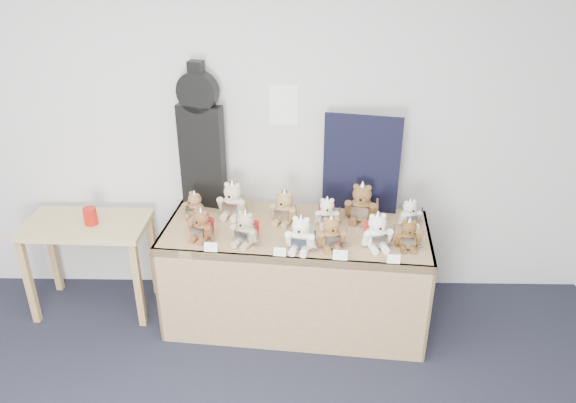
{
  "coord_description": "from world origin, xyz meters",
  "views": [
    {
      "loc": [
        0.68,
        -1.42,
        2.71
      ],
      "look_at": [
        0.62,
        1.92,
        1.04
      ],
      "focal_mm": 35.0,
      "sensor_mm": 36.0,
      "label": 1
    }
  ],
  "objects_px": {
    "side_table": "(88,238)",
    "teddy_front_far_right": "(377,232)",
    "teddy_back_far_left": "(195,206)",
    "red_cup": "(90,216)",
    "guitar_case": "(201,138)",
    "teddy_back_centre_right": "(327,213)",
    "teddy_front_end": "(408,235)",
    "teddy_front_far_left": "(201,226)",
    "teddy_back_right": "(361,204)",
    "teddy_front_right": "(331,234)",
    "teddy_front_left": "(246,229)",
    "teddy_back_centre_left": "(284,208)",
    "teddy_back_end": "(409,214)",
    "teddy_front_centre": "(301,235)",
    "teddy_back_left": "(233,201)",
    "display_table": "(295,254)"
  },
  "relations": [
    {
      "from": "teddy_front_right",
      "to": "display_table",
      "type": "bearing_deg",
      "value": 136.31
    },
    {
      "from": "teddy_front_right",
      "to": "teddy_back_centre_right",
      "type": "xyz_separation_m",
      "value": [
        -0.01,
        0.31,
        -0.01
      ]
    },
    {
      "from": "teddy_front_centre",
      "to": "teddy_front_far_right",
      "type": "xyz_separation_m",
      "value": [
        0.5,
        0.05,
        0.0
      ]
    },
    {
      "from": "teddy_front_far_right",
      "to": "teddy_back_centre_left",
      "type": "xyz_separation_m",
      "value": [
        -0.62,
        0.33,
        -0.0
      ]
    },
    {
      "from": "teddy_back_centre_left",
      "to": "teddy_back_end",
      "type": "xyz_separation_m",
      "value": [
        0.89,
        -0.03,
        -0.02
      ]
    },
    {
      "from": "teddy_back_centre_left",
      "to": "side_table",
      "type": "bearing_deg",
      "value": -159.83
    },
    {
      "from": "display_table",
      "to": "teddy_back_far_left",
      "type": "height_order",
      "value": "teddy_back_far_left"
    },
    {
      "from": "teddy_front_left",
      "to": "teddy_back_far_left",
      "type": "xyz_separation_m",
      "value": [
        -0.4,
        0.36,
        -0.02
      ]
    },
    {
      "from": "guitar_case",
      "to": "teddy_front_left",
      "type": "xyz_separation_m",
      "value": [
        0.36,
        -0.57,
        -0.43
      ]
    },
    {
      "from": "teddy_front_far_right",
      "to": "teddy_back_end",
      "type": "height_order",
      "value": "teddy_front_far_right"
    },
    {
      "from": "teddy_front_end",
      "to": "teddy_back_centre_right",
      "type": "relative_size",
      "value": 0.99
    },
    {
      "from": "guitar_case",
      "to": "teddy_back_centre_left",
      "type": "bearing_deg",
      "value": -8.25
    },
    {
      "from": "teddy_front_left",
      "to": "teddy_front_far_right",
      "type": "relative_size",
      "value": 0.96
    },
    {
      "from": "teddy_front_left",
      "to": "teddy_front_far_right",
      "type": "distance_m",
      "value": 0.87
    },
    {
      "from": "teddy_back_left",
      "to": "teddy_back_far_left",
      "type": "xyz_separation_m",
      "value": [
        -0.27,
        -0.04,
        -0.03
      ]
    },
    {
      "from": "teddy_front_far_left",
      "to": "teddy_back_right",
      "type": "relative_size",
      "value": 0.78
    },
    {
      "from": "guitar_case",
      "to": "teddy_back_centre_right",
      "type": "distance_m",
      "value": 1.06
    },
    {
      "from": "display_table",
      "to": "teddy_front_far_left",
      "type": "distance_m",
      "value": 0.69
    },
    {
      "from": "display_table",
      "to": "teddy_front_centre",
      "type": "relative_size",
      "value": 6.98
    },
    {
      "from": "side_table",
      "to": "teddy_front_far_right",
      "type": "relative_size",
      "value": 3.26
    },
    {
      "from": "display_table",
      "to": "guitar_case",
      "type": "bearing_deg",
      "value": 152.66
    },
    {
      "from": "teddy_front_far_right",
      "to": "teddy_back_centre_right",
      "type": "xyz_separation_m",
      "value": [
        -0.32,
        0.29,
        -0.02
      ]
    },
    {
      "from": "side_table",
      "to": "teddy_front_far_right",
      "type": "bearing_deg",
      "value": -7.75
    },
    {
      "from": "teddy_back_right",
      "to": "teddy_front_right",
      "type": "bearing_deg",
      "value": -107.66
    },
    {
      "from": "teddy_front_far_left",
      "to": "teddy_front_left",
      "type": "xyz_separation_m",
      "value": [
        0.3,
        -0.05,
        0.01
      ]
    },
    {
      "from": "teddy_back_left",
      "to": "teddy_back_end",
      "type": "height_order",
      "value": "teddy_back_left"
    },
    {
      "from": "teddy_back_right",
      "to": "teddy_back_end",
      "type": "xyz_separation_m",
      "value": [
        0.33,
        -0.07,
        -0.04
      ]
    },
    {
      "from": "teddy_back_right",
      "to": "teddy_front_centre",
      "type": "bearing_deg",
      "value": -122.36
    },
    {
      "from": "display_table",
      "to": "teddy_front_far_right",
      "type": "bearing_deg",
      "value": -10.17
    },
    {
      "from": "side_table",
      "to": "teddy_back_right",
      "type": "relative_size",
      "value": 2.84
    },
    {
      "from": "side_table",
      "to": "teddy_front_end",
      "type": "relative_size",
      "value": 3.87
    },
    {
      "from": "display_table",
      "to": "guitar_case",
      "type": "relative_size",
      "value": 1.77
    },
    {
      "from": "guitar_case",
      "to": "teddy_back_right",
      "type": "distance_m",
      "value": 1.25
    },
    {
      "from": "teddy_back_end",
      "to": "teddy_back_right",
      "type": "bearing_deg",
      "value": 150.28
    },
    {
      "from": "teddy_front_far_left",
      "to": "teddy_back_left",
      "type": "relative_size",
      "value": 0.83
    },
    {
      "from": "display_table",
      "to": "teddy_back_centre_left",
      "type": "relative_size",
      "value": 6.98
    },
    {
      "from": "teddy_front_left",
      "to": "teddy_front_far_right",
      "type": "xyz_separation_m",
      "value": [
        0.87,
        -0.03,
        0.0
      ]
    },
    {
      "from": "teddy_front_centre",
      "to": "teddy_back_centre_right",
      "type": "bearing_deg",
      "value": 73.85
    },
    {
      "from": "side_table",
      "to": "teddy_front_right",
      "type": "height_order",
      "value": "teddy_front_right"
    },
    {
      "from": "teddy_back_centre_left",
      "to": "teddy_back_centre_right",
      "type": "bearing_deg",
      "value": 12.99
    },
    {
      "from": "teddy_back_centre_left",
      "to": "teddy_back_centre_right",
      "type": "distance_m",
      "value": 0.3
    },
    {
      "from": "side_table",
      "to": "teddy_front_left",
      "type": "xyz_separation_m",
      "value": [
        1.21,
        -0.32,
        0.26
      ]
    },
    {
      "from": "teddy_front_far_left",
      "to": "teddy_back_centre_right",
      "type": "height_order",
      "value": "teddy_front_far_left"
    },
    {
      "from": "teddy_back_far_left",
      "to": "red_cup",
      "type": "bearing_deg",
      "value": -141.27
    },
    {
      "from": "teddy_back_far_left",
      "to": "teddy_back_end",
      "type": "bearing_deg",
      "value": 31.22
    },
    {
      "from": "teddy_back_centre_left",
      "to": "teddy_back_right",
      "type": "distance_m",
      "value": 0.55
    },
    {
      "from": "teddy_front_centre",
      "to": "teddy_back_far_left",
      "type": "bearing_deg",
      "value": 162.62
    },
    {
      "from": "side_table",
      "to": "teddy_back_centre_right",
      "type": "distance_m",
      "value": 1.78
    },
    {
      "from": "teddy_back_centre_left",
      "to": "teddy_front_left",
      "type": "bearing_deg",
      "value": -108.82
    },
    {
      "from": "red_cup",
      "to": "teddy_front_far_left",
      "type": "bearing_deg",
      "value": -16.17
    }
  ]
}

